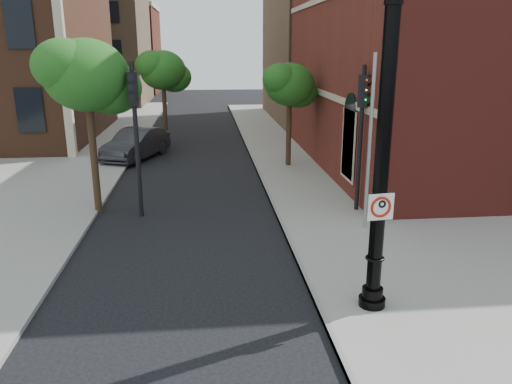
{
  "coord_description": "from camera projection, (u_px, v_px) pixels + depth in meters",
  "views": [
    {
      "loc": [
        -0.28,
        -8.63,
        5.45
      ],
      "look_at": [
        0.81,
        2.0,
        2.35
      ],
      "focal_mm": 35.0,
      "sensor_mm": 36.0,
      "label": 1
    }
  ],
  "objects": [
    {
      "name": "ground",
      "position": [
        225.0,
        336.0,
        9.79
      ],
      "size": [
        120.0,
        120.0,
        0.0
      ],
      "primitive_type": "plane",
      "color": "black",
      "rests_on": "ground"
    },
    {
      "name": "sidewalk_right",
      "position": [
        365.0,
        188.0,
        19.91
      ],
      "size": [
        8.0,
        60.0,
        0.12
      ],
      "primitive_type": "cube",
      "color": "gray",
      "rests_on": "ground"
    },
    {
      "name": "sidewalk_left",
      "position": [
        39.0,
        155.0,
        26.08
      ],
      "size": [
        10.0,
        50.0,
        0.12
      ],
      "primitive_type": "cube",
      "color": "gray",
      "rests_on": "ground"
    },
    {
      "name": "curb_edge",
      "position": [
        267.0,
        190.0,
        19.52
      ],
      "size": [
        0.1,
        60.0,
        0.14
      ],
      "primitive_type": "cube",
      "color": "gray",
      "rests_on": "ground"
    },
    {
      "name": "bg_building_tan_a",
      "position": [
        83.0,
        42.0,
        48.97
      ],
      "size": [
        12.0,
        12.0,
        12.0
      ],
      "primitive_type": "cube",
      "color": "olive",
      "rests_on": "ground"
    },
    {
      "name": "bg_building_red",
      "position": [
        109.0,
        51.0,
        62.63
      ],
      "size": [
        12.0,
        12.0,
        10.0
      ],
      "primitive_type": "cube",
      "color": "maroon",
      "rests_on": "ground"
    },
    {
      "name": "bg_building_tan_b",
      "position": [
        416.0,
        26.0,
        38.07
      ],
      "size": [
        22.0,
        14.0,
        14.0
      ],
      "primitive_type": "cube",
      "color": "olive",
      "rests_on": "ground"
    },
    {
      "name": "lamppost",
      "position": [
        381.0,
        171.0,
        9.9
      ],
      "size": [
        0.57,
        0.57,
        6.72
      ],
      "color": "black",
      "rests_on": "ground"
    },
    {
      "name": "no_parking_sign",
      "position": [
        381.0,
        207.0,
        9.93
      ],
      "size": [
        0.55,
        0.1,
        0.55
      ],
      "rotation": [
        0.0,
        0.0,
        0.1
      ],
      "color": "white",
      "rests_on": "ground"
    },
    {
      "name": "parked_car",
      "position": [
        136.0,
        144.0,
        25.19
      ],
      "size": [
        3.21,
        4.9,
        1.53
      ],
      "primitive_type": "imported",
      "rotation": [
        0.0,
        0.0,
        -0.38
      ],
      "color": "#29292D",
      "rests_on": "ground"
    },
    {
      "name": "traffic_signal_left",
      "position": [
        135.0,
        115.0,
        15.84
      ],
      "size": [
        0.35,
        0.43,
        5.05
      ],
      "rotation": [
        0.0,
        0.0,
        0.13
      ],
      "color": "black",
      "rests_on": "ground"
    },
    {
      "name": "traffic_signal_right",
      "position": [
        362.0,
        116.0,
        16.2
      ],
      "size": [
        0.39,
        0.44,
        4.94
      ],
      "rotation": [
        0.0,
        0.0,
        -0.38
      ],
      "color": "black",
      "rests_on": "ground"
    },
    {
      "name": "utility_pole",
      "position": [
        369.0,
        146.0,
        14.67
      ],
      "size": [
        0.11,
        0.11,
        5.33
      ],
      "primitive_type": "cylinder",
      "color": "#999999",
      "rests_on": "ground"
    },
    {
      "name": "street_tree_a",
      "position": [
        88.0,
        77.0,
        15.89
      ],
      "size": [
        3.2,
        2.89,
        5.76
      ],
      "color": "black",
      "rests_on": "ground"
    },
    {
      "name": "street_tree_b",
      "position": [
        164.0,
        71.0,
        27.21
      ],
      "size": [
        2.96,
        2.67,
        5.33
      ],
      "color": "black",
      "rests_on": "ground"
    },
    {
      "name": "street_tree_c",
      "position": [
        290.0,
        86.0,
        22.63
      ],
      "size": [
        2.67,
        2.41,
        4.81
      ],
      "color": "black",
      "rests_on": "ground"
    }
  ]
}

